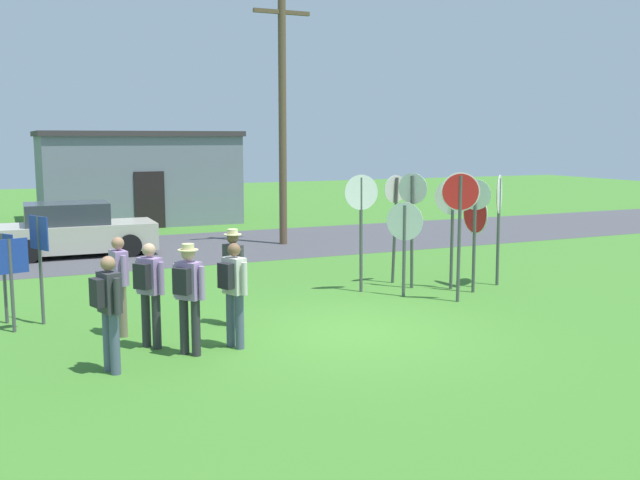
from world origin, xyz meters
The scene contains 23 objects.
ground_plane centered at (0.00, 0.00, 0.00)m, with size 80.00×80.00×0.00m, color #3D7528.
street_asphalt centered at (0.00, 10.54, 0.00)m, with size 60.00×6.40×0.01m, color #424247.
building_background centered at (-0.32, 18.46, 1.79)m, with size 7.46×5.52×3.57m.
utility_pole centered at (2.74, 10.12, 4.02)m, with size 1.80×0.24×7.68m.
parked_car_on_street centered at (-3.47, 10.51, 0.69)m, with size 4.33×2.08×1.51m.
stop_sign_tallest centered at (1.72, 2.85, 1.74)m, with size 0.75×0.14×2.55m.
stop_sign_leaning_right centered at (4.86, 2.19, 1.74)m, with size 0.63×0.63×2.51m.
stop_sign_rear_left centered at (2.84, 3.34, 1.65)m, with size 0.63×0.19×2.49m.
stop_sign_rear_right centered at (3.68, 2.27, 1.68)m, with size 0.63×0.50×2.44m.
stop_sign_center_cluster centered at (3.08, 1.15, 1.82)m, with size 0.70×0.38×2.64m.
stop_sign_far_back centered at (2.33, 2.05, 1.36)m, with size 0.51×0.64×2.00m.
stop_sign_low_front centered at (3.89, 1.75, 1.64)m, with size 0.46×0.51×2.45m.
stop_sign_nearest centered at (4.25, 2.24, 1.44)m, with size 0.07×0.90×2.10m.
stop_sign_leaning_left centered at (2.90, 2.68, 1.72)m, with size 0.42×0.58×2.57m.
person_with_sunhat centered at (-2.82, -0.20, 1.01)m, with size 0.47×0.48×1.74m.
person_holding_notes centered at (-3.30, 0.43, 0.98)m, with size 0.47×0.49×1.69m.
person_near_signs centered at (-3.61, 1.38, 0.95)m, with size 0.28×0.56×1.69m.
person_on_left centered at (-1.66, 1.23, 0.98)m, with size 0.31×0.55×1.74m.
person_in_teal centered at (-4.06, -0.56, 0.98)m, with size 0.43×0.55×1.69m.
person_in_blue centered at (-2.08, -0.10, 0.98)m, with size 0.44×0.53×1.69m.
info_panel_leftmost centered at (-5.37, 3.05, 1.13)m, with size 0.35×0.51×1.64m.
info_panel_middle centered at (-5.27, 2.35, 1.12)m, with size 0.59×0.17×1.63m.
info_panel_rightmost centered at (-4.77, 2.72, 1.35)m, with size 0.28×0.55×1.96m.
Camera 1 is at (-5.38, -10.81, 3.33)m, focal length 40.33 mm.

